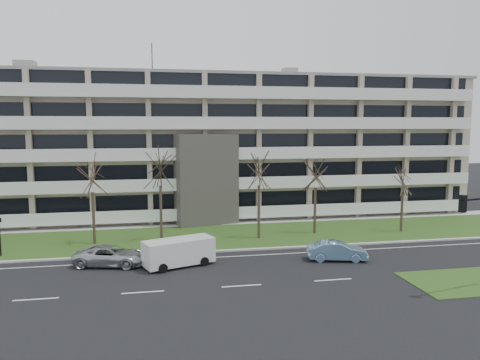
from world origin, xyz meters
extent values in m
plane|color=black|center=(0.00, 0.00, 0.00)|extent=(160.00, 160.00, 0.00)
cube|color=#2C531B|center=(0.00, 13.00, 0.03)|extent=(90.00, 10.00, 0.06)
cube|color=#B2B2AD|center=(0.00, 8.00, 0.06)|extent=(90.00, 0.35, 0.12)
cube|color=#B2B2AD|center=(0.00, 18.50, 0.04)|extent=(90.00, 2.00, 0.08)
cube|color=#2C531B|center=(14.00, -2.00, 0.03)|extent=(7.00, 5.00, 0.06)
cube|color=white|center=(0.00, 6.50, 0.01)|extent=(90.00, 0.12, 0.01)
cube|color=#BCA892|center=(0.00, 25.50, 7.50)|extent=(60.00, 12.00, 15.00)
cube|color=gray|center=(0.00, 25.50, 15.15)|extent=(60.50, 12.50, 0.30)
cube|color=#4C4742|center=(0.00, 18.50, 4.50)|extent=(6.39, 3.69, 9.00)
cube|color=black|center=(0.00, 18.30, 2.00)|extent=(4.92, 1.19, 3.50)
cube|color=gray|center=(-18.00, 25.50, 15.90)|extent=(2.00, 2.00, 1.20)
cylinder|color=black|center=(-5.00, 25.50, 17.00)|extent=(0.10, 0.10, 3.50)
cube|color=black|center=(0.00, 19.48, 2.10)|extent=(58.00, 0.10, 1.80)
cube|color=white|center=(0.00, 18.80, 0.60)|extent=(58.00, 1.40, 0.22)
cube|color=white|center=(0.00, 18.15, 1.20)|extent=(58.00, 0.08, 1.00)
cube|color=black|center=(0.00, 19.48, 5.10)|extent=(58.00, 0.10, 1.80)
cube|color=white|center=(0.00, 18.80, 3.60)|extent=(58.00, 1.40, 0.22)
cube|color=white|center=(0.00, 18.15, 4.20)|extent=(58.00, 0.08, 1.00)
cube|color=black|center=(0.00, 19.48, 8.10)|extent=(58.00, 0.10, 1.80)
cube|color=white|center=(0.00, 18.80, 6.60)|extent=(58.00, 1.40, 0.22)
cube|color=white|center=(0.00, 18.15, 7.20)|extent=(58.00, 0.08, 1.00)
cube|color=black|center=(0.00, 19.48, 11.10)|extent=(58.00, 0.10, 1.80)
cube|color=white|center=(0.00, 18.80, 9.60)|extent=(58.00, 1.40, 0.22)
cube|color=white|center=(0.00, 18.15, 10.20)|extent=(58.00, 0.08, 1.00)
cube|color=black|center=(0.00, 19.48, 14.10)|extent=(58.00, 0.10, 1.80)
cube|color=white|center=(0.00, 18.80, 12.60)|extent=(58.00, 1.40, 0.22)
cube|color=white|center=(0.00, 18.15, 13.20)|extent=(58.00, 0.08, 1.00)
imported|color=#B5B7BD|center=(-8.31, 5.91, 0.70)|extent=(5.45, 3.46, 1.40)
imported|color=#7DACD9|center=(7.94, 4.09, 0.71)|extent=(4.55, 2.44, 1.42)
cube|color=white|center=(-3.57, 4.89, 1.05)|extent=(5.25, 3.38, 1.73)
cube|color=black|center=(-3.57, 4.89, 1.55)|extent=(4.86, 3.13, 0.64)
cube|color=white|center=(-1.38, 5.68, 0.91)|extent=(0.89, 1.74, 1.09)
cylinder|color=black|center=(-4.72, 3.51, 0.32)|extent=(0.68, 0.43, 0.64)
cylinder|color=black|center=(-5.34, 5.22, 0.32)|extent=(0.68, 0.43, 0.64)
cylinder|color=black|center=(-1.80, 4.56, 0.32)|extent=(0.68, 0.43, 0.64)
cylinder|color=black|center=(-2.42, 6.27, 0.32)|extent=(0.68, 0.43, 0.64)
cube|color=black|center=(11.77, -4.43, 5.53)|extent=(0.38, 0.38, 0.99)
sphere|color=red|center=(11.77, -4.43, 5.85)|extent=(0.20, 0.20, 0.20)
sphere|color=orange|center=(11.77, -4.43, 5.53)|extent=(0.20, 0.20, 0.20)
sphere|color=green|center=(11.77, -4.43, 5.22)|extent=(0.20, 0.20, 0.20)
cylinder|color=black|center=(-16.68, 9.76, 1.57)|extent=(0.13, 0.13, 3.13)
cylinder|color=#382B21|center=(-10.14, 12.27, 2.20)|extent=(0.24, 0.24, 4.41)
cylinder|color=#382B21|center=(-4.62, 12.28, 2.41)|extent=(0.24, 0.24, 4.82)
cylinder|color=#382B21|center=(3.78, 11.61, 2.36)|extent=(0.24, 0.24, 4.71)
cylinder|color=#382B21|center=(9.23, 12.46, 2.13)|extent=(0.24, 0.24, 4.25)
cylinder|color=#382B21|center=(17.40, 11.64, 1.87)|extent=(0.24, 0.24, 3.73)
camera|label=1|loc=(-5.33, -27.46, 9.93)|focal=35.00mm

